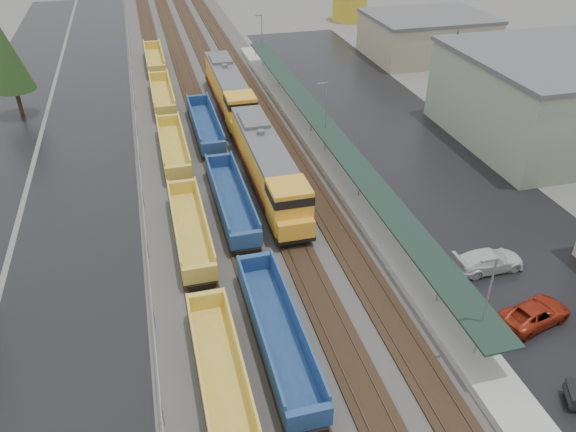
# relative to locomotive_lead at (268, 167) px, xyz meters

# --- Properties ---
(ballast_strip) EXTENTS (20.00, 160.00, 0.08)m
(ballast_strip) POSITION_rel_locomotive_lead_xyz_m (-2.00, 15.98, -2.53)
(ballast_strip) COLOR #302D2B
(ballast_strip) RESTS_ON ground
(trackbed) EXTENTS (14.60, 160.00, 0.22)m
(trackbed) POSITION_rel_locomotive_lead_xyz_m (-2.00, 15.98, -2.42)
(trackbed) COLOR black
(trackbed) RESTS_ON ground
(west_parking_lot) EXTENTS (10.00, 160.00, 0.02)m
(west_parking_lot) POSITION_rel_locomotive_lead_xyz_m (-17.00, 15.98, -2.56)
(west_parking_lot) COLOR black
(west_parking_lot) RESTS_ON ground
(east_commuter_lot) EXTENTS (16.00, 100.00, 0.02)m
(east_commuter_lot) POSITION_rel_locomotive_lead_xyz_m (17.00, 5.98, -2.56)
(east_commuter_lot) COLOR black
(east_commuter_lot) RESTS_ON ground
(station_platform) EXTENTS (3.00, 80.00, 8.00)m
(station_platform) POSITION_rel_locomotive_lead_xyz_m (7.50, 5.98, -1.84)
(station_platform) COLOR #9E9B93
(station_platform) RESTS_ON ground
(chainlink_fence) EXTENTS (0.08, 160.04, 2.02)m
(chainlink_fence) POSITION_rel_locomotive_lead_xyz_m (-11.50, 14.42, -0.96)
(chainlink_fence) COLOR gray
(chainlink_fence) RESTS_ON ground
(tree_west_far) EXTENTS (4.84, 4.84, 11.00)m
(tree_west_far) POSITION_rel_locomotive_lead_xyz_m (-25.00, 25.98, 4.55)
(tree_west_far) COLOR #332316
(tree_west_far) RESTS_ON ground
(tree_east) EXTENTS (4.40, 4.40, 10.00)m
(tree_east) POSITION_rel_locomotive_lead_xyz_m (26.00, 13.98, 3.90)
(tree_east) COLOR #332316
(tree_east) RESTS_ON ground
(locomotive_lead) EXTENTS (3.27, 21.52, 4.87)m
(locomotive_lead) POSITION_rel_locomotive_lead_xyz_m (0.00, 0.00, 0.00)
(locomotive_lead) COLOR black
(locomotive_lead) RESTS_ON ground
(locomotive_trail) EXTENTS (3.27, 21.52, 4.87)m
(locomotive_trail) POSITION_rel_locomotive_lead_xyz_m (0.00, 21.00, 0.00)
(locomotive_trail) COLOR black
(locomotive_trail) RESTS_ON ground
(well_string_yellow) EXTENTS (2.57, 109.64, 2.28)m
(well_string_yellow) POSITION_rel_locomotive_lead_xyz_m (-8.00, -6.42, -1.43)
(well_string_yellow) COLOR gold
(well_string_yellow) RESTS_ON ground
(well_string_blue) EXTENTS (2.61, 83.12, 2.32)m
(well_string_blue) POSITION_rel_locomotive_lead_xyz_m (-4.00, -19.68, -1.41)
(well_string_blue) COLOR navy
(well_string_blue) RESTS_ON ground
(storage_tank) EXTENTS (6.70, 6.70, 6.70)m
(storage_tank) POSITION_rel_locomotive_lead_xyz_m (30.65, 61.86, 0.78)
(storage_tank) COLOR gold
(storage_tank) RESTS_ON ground
(parked_car_east_b) EXTENTS (3.58, 5.64, 1.45)m
(parked_car_east_b) POSITION_rel_locomotive_lead_xyz_m (13.33, -21.93, -1.85)
(parked_car_east_b) COLOR #9C2713
(parked_car_east_b) RESTS_ON ground
(parked_car_east_c) EXTENTS (2.34, 5.57, 1.61)m
(parked_car_east_c) POSITION_rel_locomotive_lead_xyz_m (13.45, -15.97, -1.77)
(parked_car_east_c) COLOR silver
(parked_car_east_c) RESTS_ON ground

